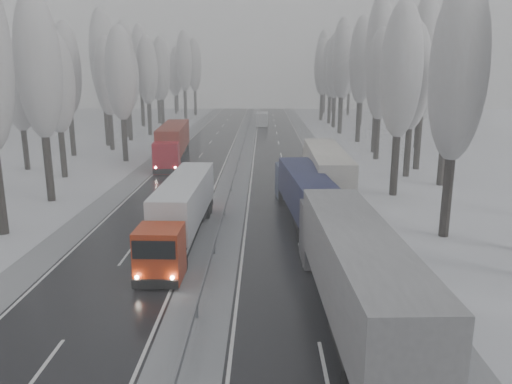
{
  "coord_description": "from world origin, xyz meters",
  "views": [
    {
      "loc": [
        2.96,
        -16.32,
        10.8
      ],
      "look_at": [
        2.41,
        18.88,
        2.2
      ],
      "focal_mm": 35.0,
      "sensor_mm": 36.0,
      "label": 1
    }
  ],
  "objects_px": {
    "truck_grey_tarp": "(352,265)",
    "truck_red_white": "(182,206)",
    "box_truck_distant": "(262,119)",
    "truck_cream_box": "(325,169)",
    "truck_red_red": "(173,141)",
    "truck_blue_box": "(303,191)"
  },
  "relations": [
    {
      "from": "truck_grey_tarp",
      "to": "box_truck_distant",
      "type": "relative_size",
      "value": 2.41
    },
    {
      "from": "truck_cream_box",
      "to": "truck_red_red",
      "type": "bearing_deg",
      "value": 133.43
    },
    {
      "from": "box_truck_distant",
      "to": "truck_red_red",
      "type": "height_order",
      "value": "truck_red_red"
    },
    {
      "from": "truck_grey_tarp",
      "to": "box_truck_distant",
      "type": "height_order",
      "value": "truck_grey_tarp"
    },
    {
      "from": "truck_cream_box",
      "to": "truck_red_red",
      "type": "height_order",
      "value": "truck_cream_box"
    },
    {
      "from": "truck_red_white",
      "to": "truck_red_red",
      "type": "relative_size",
      "value": 0.87
    },
    {
      "from": "truck_cream_box",
      "to": "box_truck_distant",
      "type": "xyz_separation_m",
      "value": [
        -5.57,
        57.67,
        -1.2
      ]
    },
    {
      "from": "truck_red_red",
      "to": "truck_blue_box",
      "type": "bearing_deg",
      "value": -64.12
    },
    {
      "from": "truck_grey_tarp",
      "to": "truck_red_white",
      "type": "bearing_deg",
      "value": 127.82
    },
    {
      "from": "truck_blue_box",
      "to": "truck_red_red",
      "type": "bearing_deg",
      "value": 114.89
    },
    {
      "from": "truck_cream_box",
      "to": "box_truck_distant",
      "type": "height_order",
      "value": "truck_cream_box"
    },
    {
      "from": "truck_grey_tarp",
      "to": "box_truck_distant",
      "type": "bearing_deg",
      "value": 90.83
    },
    {
      "from": "box_truck_distant",
      "to": "truck_red_red",
      "type": "xyz_separation_m",
      "value": [
        -10.55,
        -40.41,
        1.18
      ]
    },
    {
      "from": "truck_grey_tarp",
      "to": "truck_cream_box",
      "type": "relative_size",
      "value": 1.03
    },
    {
      "from": "box_truck_distant",
      "to": "truck_cream_box",
      "type": "bearing_deg",
      "value": -82.85
    },
    {
      "from": "box_truck_distant",
      "to": "truck_red_white",
      "type": "distance_m",
      "value": 68.81
    },
    {
      "from": "box_truck_distant",
      "to": "truck_red_white",
      "type": "height_order",
      "value": "truck_red_white"
    },
    {
      "from": "truck_red_red",
      "to": "box_truck_distant",
      "type": "bearing_deg",
      "value": 71.2
    },
    {
      "from": "truck_grey_tarp",
      "to": "truck_cream_box",
      "type": "xyz_separation_m",
      "value": [
        1.42,
        21.78,
        -0.06
      ]
    },
    {
      "from": "truck_cream_box",
      "to": "truck_grey_tarp",
      "type": "bearing_deg",
      "value": -93.35
    },
    {
      "from": "box_truck_distant",
      "to": "truck_red_white",
      "type": "bearing_deg",
      "value": -92.47
    },
    {
      "from": "truck_cream_box",
      "to": "box_truck_distant",
      "type": "bearing_deg",
      "value": 95.9
    }
  ]
}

